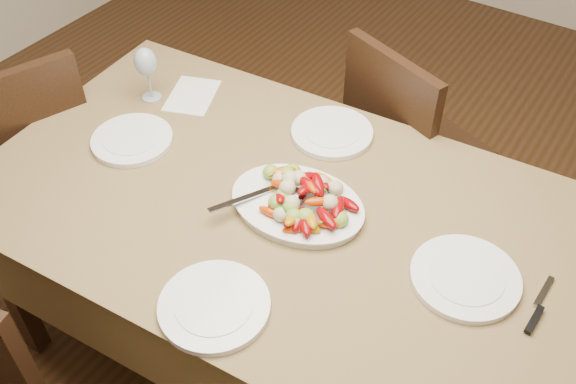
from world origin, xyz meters
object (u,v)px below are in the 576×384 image
(dining_table, at_px, (288,289))
(plate_near, at_px, (214,306))
(plate_left, at_px, (132,140))
(chair_far, at_px, (418,148))
(plate_right, at_px, (465,278))
(wine_glass, at_px, (148,73))
(chair_left, at_px, (28,157))
(plate_far, at_px, (332,133))
(serving_platter, at_px, (297,206))

(dining_table, bearing_deg, plate_near, -83.86)
(dining_table, bearing_deg, plate_left, -176.85)
(plate_left, bearing_deg, dining_table, 3.15)
(chair_far, height_order, plate_near, chair_far)
(dining_table, xyz_separation_m, plate_right, (0.52, 0.04, 0.39))
(wine_glass, bearing_deg, chair_left, -148.39)
(chair_far, xyz_separation_m, plate_far, (-0.15, -0.42, 0.29))
(chair_far, height_order, chair_left, same)
(chair_left, xyz_separation_m, wine_glass, (0.44, 0.27, 0.39))
(dining_table, relative_size, plate_near, 6.67)
(plate_left, bearing_deg, plate_far, 36.99)
(plate_right, xyz_separation_m, plate_near, (-0.48, -0.42, 0.00))
(plate_far, height_order, plate_near, same)
(chair_left, distance_m, wine_glass, 0.64)
(serving_platter, bearing_deg, chair_left, -175.01)
(serving_platter, relative_size, plate_near, 1.38)
(dining_table, relative_size, chair_far, 1.94)
(chair_left, height_order, plate_left, chair_left)
(chair_left, xyz_separation_m, plate_left, (0.55, 0.06, 0.29))
(plate_left, relative_size, plate_far, 0.98)
(plate_far, relative_size, wine_glass, 1.28)
(plate_left, xyz_separation_m, plate_right, (1.09, 0.07, 0.00))
(chair_far, distance_m, wine_glass, 1.04)
(chair_left, height_order, plate_far, chair_left)
(plate_right, distance_m, wine_glass, 1.21)
(serving_platter, bearing_deg, wine_glass, 166.54)
(plate_far, bearing_deg, plate_near, -81.82)
(plate_right, bearing_deg, serving_platter, -177.22)
(plate_far, height_order, wine_glass, wine_glass)
(chair_left, distance_m, plate_left, 0.62)
(plate_left, relative_size, plate_right, 0.91)
(dining_table, xyz_separation_m, chair_left, (-1.11, -0.09, 0.10))
(chair_far, relative_size, plate_left, 3.73)
(plate_right, bearing_deg, dining_table, -176.11)
(dining_table, relative_size, serving_platter, 4.85)
(dining_table, height_order, chair_far, chair_far)
(serving_platter, xyz_separation_m, wine_glass, (-0.70, 0.17, 0.09))
(chair_left, height_order, plate_near, chair_left)
(dining_table, distance_m, wine_glass, 0.85)
(chair_far, xyz_separation_m, plate_near, (-0.04, -1.16, 0.29))
(dining_table, distance_m, chair_far, 0.78)
(wine_glass, bearing_deg, plate_right, -6.89)
(plate_right, height_order, plate_far, same)
(chair_left, bearing_deg, plate_near, 95.55)
(wine_glass, bearing_deg, plate_near, -38.16)
(plate_right, relative_size, wine_glass, 1.36)
(wine_glass, bearing_deg, plate_far, 15.41)
(dining_table, xyz_separation_m, plate_far, (-0.06, 0.35, 0.39))
(chair_far, xyz_separation_m, wine_glass, (-0.76, -0.59, 0.39))
(chair_left, bearing_deg, chair_far, 145.68)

